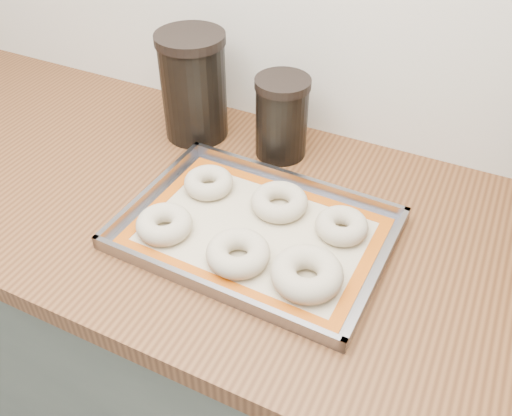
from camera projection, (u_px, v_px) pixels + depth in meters
The scene contains 12 objects.
cabinet at pixel (306, 382), 1.27m from camera, with size 3.00×0.65×0.86m, color #5B6559.
countertop at pixel (321, 244), 0.97m from camera, with size 3.06×0.68×0.04m, color brown.
baking_tray at pixel (256, 231), 0.96m from camera, with size 0.47×0.34×0.03m.
baking_mat at pixel (256, 231), 0.96m from camera, with size 0.43×0.30×0.00m.
bagel_front_left at pixel (164, 224), 0.95m from camera, with size 0.10×0.10×0.04m, color #C0B195.
bagel_front_mid at pixel (238, 253), 0.90m from camera, with size 0.11×0.11×0.04m, color #C0B195.
bagel_front_right at pixel (307, 274), 0.86m from camera, with size 0.12×0.12×0.04m, color #C0B195.
bagel_back_left at pixel (209, 183), 1.04m from camera, with size 0.09×0.09×0.03m, color #C0B195.
bagel_back_mid at pixel (279, 202), 1.00m from camera, with size 0.11×0.11×0.03m, color #C0B195.
bagel_back_right at pixel (342, 226), 0.95m from camera, with size 0.09×0.09×0.03m, color #C0B195.
canister_left at pixel (194, 86), 1.14m from camera, with size 0.14×0.14×0.23m.
canister_mid at pixel (282, 117), 1.10m from camera, with size 0.11×0.11×0.17m.
Camera 1 is at (0.20, 1.00, 1.56)m, focal length 38.00 mm.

